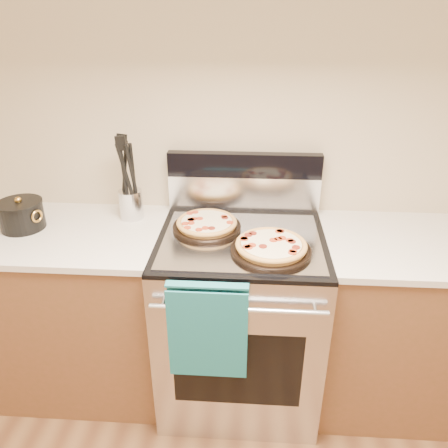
# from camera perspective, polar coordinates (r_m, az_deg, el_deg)

# --- Properties ---
(wall_back) EXTENTS (4.00, 0.00, 4.00)m
(wall_back) POSITION_cam_1_polar(r_m,az_deg,el_deg) (2.16, 2.82, 12.84)
(wall_back) COLOR #C9B891
(wall_back) RESTS_ON ground
(range_body) EXTENTS (0.76, 0.68, 0.90)m
(range_body) POSITION_cam_1_polar(r_m,az_deg,el_deg) (2.24, 2.09, -12.41)
(range_body) COLOR #B7B7BC
(range_body) RESTS_ON ground
(oven_window) EXTENTS (0.56, 0.01, 0.40)m
(oven_window) POSITION_cam_1_polar(r_m,az_deg,el_deg) (1.99, 1.74, -18.45)
(oven_window) COLOR black
(oven_window) RESTS_ON range_body
(cooktop) EXTENTS (0.76, 0.68, 0.02)m
(cooktop) POSITION_cam_1_polar(r_m,az_deg,el_deg) (1.99, 2.31, -2.02)
(cooktop) COLOR black
(cooktop) RESTS_ON range_body
(backsplash_lower) EXTENTS (0.76, 0.06, 0.18)m
(backsplash_lower) POSITION_cam_1_polar(r_m,az_deg,el_deg) (2.22, 2.60, 4.06)
(backsplash_lower) COLOR silver
(backsplash_lower) RESTS_ON cooktop
(backsplash_upper) EXTENTS (0.76, 0.06, 0.12)m
(backsplash_upper) POSITION_cam_1_polar(r_m,az_deg,el_deg) (2.17, 2.69, 7.72)
(backsplash_upper) COLOR black
(backsplash_upper) RESTS_ON backsplash_lower
(oven_handle) EXTENTS (0.70, 0.03, 0.03)m
(oven_handle) POSITION_cam_1_polar(r_m,az_deg,el_deg) (1.73, 1.85, -11.17)
(oven_handle) COLOR silver
(oven_handle) RESTS_ON range_body
(dish_towel) EXTENTS (0.32, 0.05, 0.42)m
(dish_towel) POSITION_cam_1_polar(r_m,az_deg,el_deg) (1.80, -2.13, -13.53)
(dish_towel) COLOR #1A8374
(dish_towel) RESTS_ON oven_handle
(foil_sheet) EXTENTS (0.70, 0.55, 0.01)m
(foil_sheet) POSITION_cam_1_polar(r_m,az_deg,el_deg) (1.95, 2.29, -2.11)
(foil_sheet) COLOR gray
(foil_sheet) RESTS_ON cooktop
(cabinet_left) EXTENTS (1.00, 0.62, 0.88)m
(cabinet_left) POSITION_cam_1_polar(r_m,az_deg,el_deg) (2.45, -19.30, -10.61)
(cabinet_left) COLOR brown
(cabinet_left) RESTS_ON ground
(countertop_left) EXTENTS (1.02, 0.64, 0.03)m
(countertop_left) POSITION_cam_1_polar(r_m,az_deg,el_deg) (2.22, -21.03, -1.13)
(countertop_left) COLOR beige
(countertop_left) RESTS_ON cabinet_left
(cabinet_right) EXTENTS (1.00, 0.62, 0.88)m
(cabinet_right) POSITION_cam_1_polar(r_m,az_deg,el_deg) (2.42, 23.89, -12.00)
(cabinet_right) COLOR brown
(cabinet_right) RESTS_ON ground
(countertop_right) EXTENTS (1.02, 0.64, 0.03)m
(countertop_right) POSITION_cam_1_polar(r_m,az_deg,el_deg) (2.19, 26.04, -2.53)
(countertop_right) COLOR beige
(countertop_right) RESTS_ON cabinet_right
(pepperoni_pizza_back) EXTENTS (0.41, 0.41, 0.04)m
(pepperoni_pizza_back) POSITION_cam_1_polar(r_m,az_deg,el_deg) (2.04, -2.26, -0.02)
(pepperoni_pizza_back) COLOR #BE7D3A
(pepperoni_pizza_back) RESTS_ON foil_sheet
(pepperoni_pizza_front) EXTENTS (0.37, 0.37, 0.05)m
(pepperoni_pizza_front) POSITION_cam_1_polar(r_m,az_deg,el_deg) (1.86, 6.17, -3.00)
(pepperoni_pizza_front) COLOR #BE7D3A
(pepperoni_pizza_front) RESTS_ON foil_sheet
(utensil_crock) EXTENTS (0.15, 0.15, 0.15)m
(utensil_crock) POSITION_cam_1_polar(r_m,az_deg,el_deg) (2.21, -12.03, 2.55)
(utensil_crock) COLOR silver
(utensil_crock) RESTS_ON countertop_left
(saucepan) EXTENTS (0.27, 0.27, 0.12)m
(saucepan) POSITION_cam_1_polar(r_m,az_deg,el_deg) (2.27, -24.92, 0.95)
(saucepan) COLOR black
(saucepan) RESTS_ON countertop_left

